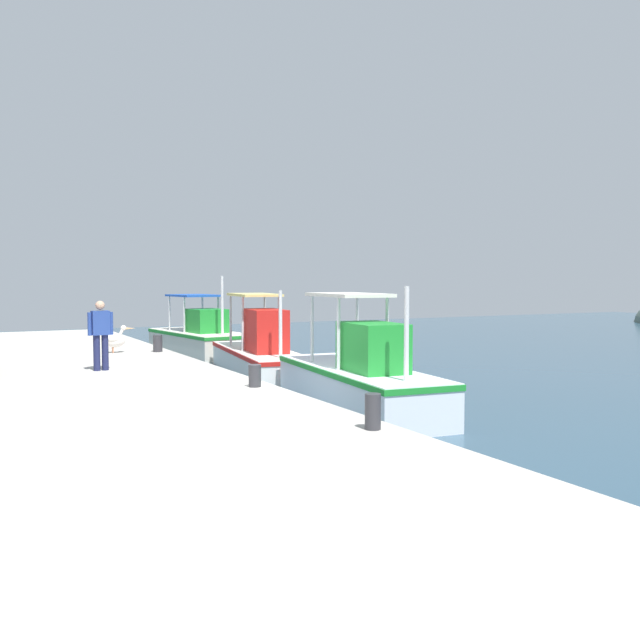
{
  "coord_description": "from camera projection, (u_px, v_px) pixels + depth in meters",
  "views": [
    {
      "loc": [
        13.28,
        -5.77,
        2.99
      ],
      "look_at": [
        -2.86,
        2.77,
        1.91
      ],
      "focal_mm": 38.5,
      "sensor_mm": 36.0,
      "label": 1
    }
  ],
  "objects": [
    {
      "name": "mooring_bollard_third",
      "position": [
        373.0,
        412.0,
        10.01
      ],
      "size": [
        0.24,
        0.24,
        0.53
      ],
      "primitive_type": "cylinder",
      "color": "#333338",
      "rests_on": "quay_pier"
    },
    {
      "name": "mooring_bollard_second",
      "position": [
        255.0,
        376.0,
        13.98
      ],
      "size": [
        0.26,
        0.26,
        0.46
      ],
      "primitive_type": "cylinder",
      "color": "#333338",
      "rests_on": "quay_pier"
    },
    {
      "name": "mooring_bollard_nearest",
      "position": [
        158.0,
        343.0,
        20.76
      ],
      "size": [
        0.28,
        0.28,
        0.51
      ],
      "primitive_type": "cylinder",
      "color": "#333338",
      "rests_on": "quay_pier"
    },
    {
      "name": "fishing_boat_nearest",
      "position": [
        200.0,
        338.0,
        27.31
      ],
      "size": [
        5.83,
        2.75,
        3.13
      ],
      "color": "silver",
      "rests_on": "ground"
    },
    {
      "name": "quay_pier",
      "position": [
        11.0,
        425.0,
        12.23
      ],
      "size": [
        36.0,
        10.0,
        0.8
      ],
      "primitive_type": "cube",
      "color": "#BCB7AD",
      "rests_on": "ground"
    },
    {
      "name": "fisherman_standing",
      "position": [
        101.0,
        332.0,
        16.47
      ],
      "size": [
        0.27,
        0.6,
        1.68
      ],
      "color": "#1E234C",
      "rests_on": "quay_pier"
    },
    {
      "name": "fishing_boat_second",
      "position": [
        260.0,
        354.0,
        21.44
      ],
      "size": [
        6.66,
        2.63,
        2.69
      ],
      "color": "white",
      "rests_on": "ground"
    },
    {
      "name": "fishing_boat_third",
      "position": [
        360.0,
        379.0,
        15.63
      ],
      "size": [
        6.26,
        2.42,
        2.86
      ],
      "color": "white",
      "rests_on": "ground"
    },
    {
      "name": "pelican",
      "position": [
        114.0,
        340.0,
        20.43
      ],
      "size": [
        0.37,
        0.95,
        0.82
      ],
      "color": "tan",
      "rests_on": "quay_pier"
    }
  ]
}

